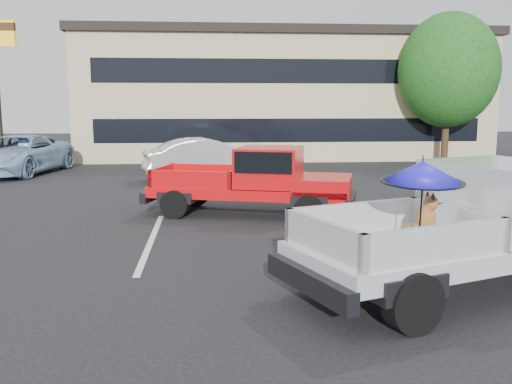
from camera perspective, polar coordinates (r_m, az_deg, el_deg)
ground at (r=9.91m, az=6.09°, el=-7.22°), size 90.00×90.00×0.00m
stripe_left at (r=11.73m, az=-10.43°, el=-4.77°), size 0.12×5.00×0.01m
stripe_right at (r=12.63m, az=17.86°, el=-4.07°), size 0.12×5.00×0.01m
motel_building at (r=30.58m, az=2.42°, el=9.72°), size 20.40×8.40×6.30m
tree_right at (r=27.60m, az=18.69°, el=11.45°), size 4.46×4.46×6.78m
tree_back at (r=34.29m, az=8.57°, el=11.55°), size 4.68×4.68×7.11m
silver_pickup at (r=9.12m, az=22.22°, el=-2.45°), size 6.02×3.83×2.06m
red_pickup at (r=13.98m, az=0.74°, el=1.39°), size 5.40×3.13×1.68m
silver_sedan at (r=20.48m, az=-4.74°, el=3.27°), size 4.84×2.65×1.51m
blue_suv at (r=24.13m, az=-22.67°, el=3.47°), size 3.46×5.82×1.52m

